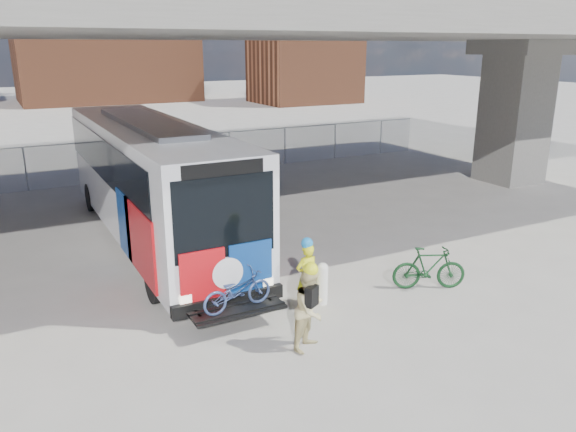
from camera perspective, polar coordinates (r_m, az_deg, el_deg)
ground at (r=15.40m, az=-2.65°, el=-5.04°), size 160.00×160.00×0.00m
bus at (r=17.36m, az=-13.84°, el=4.31°), size 2.67×12.92×3.69m
overpass at (r=18.00m, az=-8.75°, el=19.25°), size 40.00×16.00×7.95m
chainlink_fence at (r=26.02m, az=-14.20°, el=6.81°), size 30.00×0.06×30.00m
brick_buildings at (r=61.59m, az=-22.00°, el=15.41°), size 54.00×22.00×12.00m
bollard at (r=13.02m, az=3.49°, el=-6.69°), size 0.26×0.26×1.01m
cyclist_hivis at (r=12.72m, az=1.91°, el=-5.94°), size 0.59×0.42×1.69m
cyclist_tan at (r=11.08m, az=2.29°, el=-9.33°), size 1.00×0.94×1.81m
bike_parked at (r=14.20m, az=14.14°, el=-5.15°), size 1.84×1.24×1.08m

